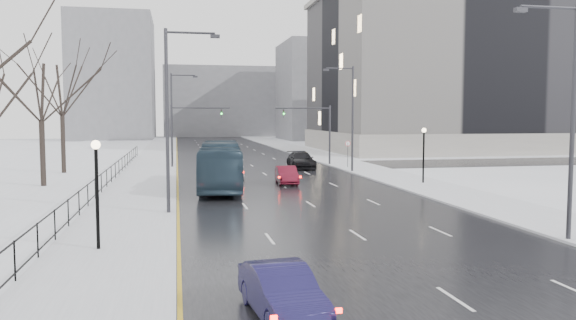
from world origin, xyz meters
TOP-DOWN VIEW (x-y plane):
  - road at (0.00, 60.00)m, footprint 16.00×150.00m
  - cross_road at (0.00, 48.00)m, footprint 130.00×10.00m
  - sidewalk_left at (-10.50, 60.00)m, footprint 5.00×150.00m
  - sidewalk_right at (10.50, 60.00)m, footprint 5.00×150.00m
  - park_strip at (-20.00, 60.00)m, footprint 14.00×150.00m
  - tree_park_d at (-17.80, 34.00)m, footprint 8.75×8.75m
  - tree_park_e at (-18.20, 44.00)m, footprint 9.45×9.45m
  - iron_fence at (-13.00, 30.00)m, footprint 0.06×70.00m
  - streetlight_r_near at (8.17, 10.00)m, footprint 2.95×0.25m
  - streetlight_r_mid at (8.17, 40.00)m, footprint 2.95×0.25m
  - streetlight_l_near at (-8.17, 20.00)m, footprint 2.95×0.25m
  - streetlight_l_far at (-8.17, 52.00)m, footprint 2.95×0.25m
  - lamppost_l at (-11.00, 12.00)m, footprint 0.36×0.36m
  - lamppost_r_mid at (11.00, 30.00)m, footprint 0.36×0.36m
  - mast_signal_right at (7.33, 48.00)m, footprint 6.10×0.33m
  - mast_signal_left at (-7.33, 48.00)m, footprint 6.10×0.33m
  - no_uturn_sign at (9.20, 44.00)m, footprint 0.60×0.06m
  - civic_building at (35.00, 72.00)m, footprint 41.00×31.00m
  - bldg_far_right at (28.00, 115.00)m, footprint 24.00×20.00m
  - bldg_far_left at (-22.00, 125.00)m, footprint 18.00×22.00m
  - bldg_far_center at (4.00, 140.00)m, footprint 30.00×18.00m
  - sedan_left_near at (-5.24, 3.51)m, footprint 1.95×4.36m
  - bus at (-4.80, 30.16)m, footprint 3.92×12.58m
  - sedan_center_near at (-3.27, 36.87)m, footprint 2.27×4.87m
  - sedan_right_near at (0.53, 32.25)m, footprint 1.77×4.35m
  - sedan_right_far at (4.50, 44.81)m, footprint 2.50×5.82m
  - sedan_center_far at (-3.18, 59.35)m, footprint 2.45×5.08m

SIDE VIEW (x-z plane):
  - tree_park_d at x=-17.80m, z-range -6.25..6.25m
  - tree_park_e at x=-18.20m, z-range -6.75..6.75m
  - road at x=0.00m, z-range 0.00..0.04m
  - cross_road at x=0.00m, z-range 0.00..0.04m
  - park_strip at x=-20.00m, z-range 0.00..0.12m
  - sidewalk_left at x=-10.50m, z-range 0.00..0.16m
  - sidewalk_right at x=10.50m, z-range 0.00..0.16m
  - sedan_left_near at x=-5.24m, z-range 0.04..1.43m
  - sedan_right_near at x=0.53m, z-range 0.04..1.44m
  - sedan_center_near at x=-3.27m, z-range 0.04..1.65m
  - sedan_right_far at x=4.50m, z-range 0.04..1.71m
  - sedan_center_far at x=-3.18m, z-range 0.04..1.71m
  - iron_fence at x=-13.00m, z-range 0.26..1.56m
  - bus at x=-4.80m, z-range 0.04..3.49m
  - no_uturn_sign at x=9.20m, z-range 0.95..3.65m
  - lamppost_l at x=-11.00m, z-range 0.80..5.08m
  - lamppost_r_mid at x=11.00m, z-range 0.80..5.08m
  - mast_signal_right at x=7.33m, z-range 0.86..7.36m
  - mast_signal_left at x=-7.33m, z-range 0.86..7.36m
  - streetlight_r_near at x=8.17m, z-range 0.62..10.62m
  - streetlight_r_mid at x=8.17m, z-range 0.62..10.62m
  - streetlight_l_near at x=-8.17m, z-range 0.62..10.62m
  - streetlight_l_far at x=-8.17m, z-range 0.62..10.62m
  - bldg_far_center at x=4.00m, z-range 0.00..18.00m
  - bldg_far_right at x=28.00m, z-range 0.00..22.00m
  - civic_building at x=35.00m, z-range -1.19..23.61m
  - bldg_far_left at x=-22.00m, z-range 0.00..28.00m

